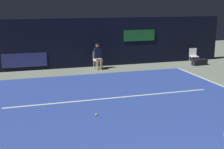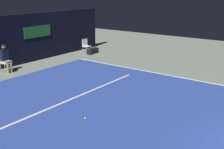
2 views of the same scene
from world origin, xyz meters
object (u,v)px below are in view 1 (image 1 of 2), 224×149
at_px(equipment_bag, 200,62).
at_px(courtside_chair_near, 194,55).
at_px(line_judge_on_chair, 98,56).
at_px(tennis_ball, 96,114).

bearing_deg(equipment_bag, courtside_chair_near, 108.60).
height_order(line_judge_on_chair, tennis_ball, line_judge_on_chair).
height_order(line_judge_on_chair, courtside_chair_near, line_judge_on_chair).
height_order(courtside_chair_near, equipment_bag, courtside_chair_near).
height_order(tennis_ball, equipment_bag, equipment_bag).
height_order(line_judge_on_chair, equipment_bag, line_judge_on_chair).
relative_size(courtside_chair_near, tennis_ball, 12.94).
bearing_deg(line_judge_on_chair, equipment_bag, -6.76).
bearing_deg(equipment_bag, line_judge_on_chair, 169.21).
relative_size(line_judge_on_chair, courtside_chair_near, 1.50).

